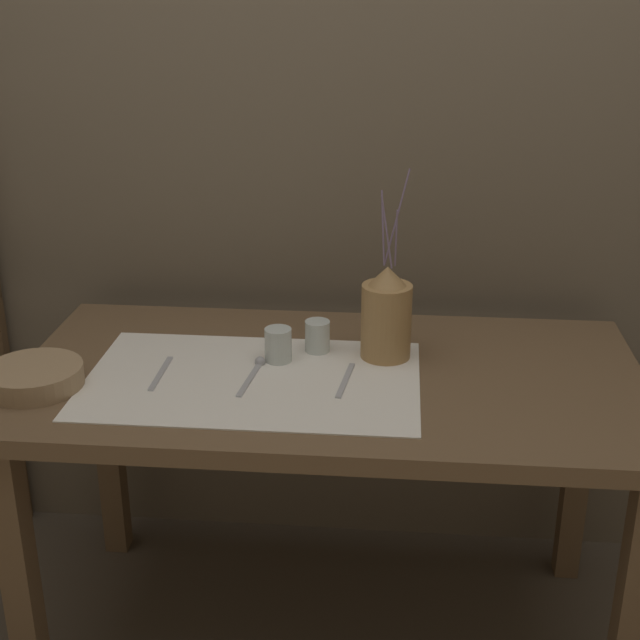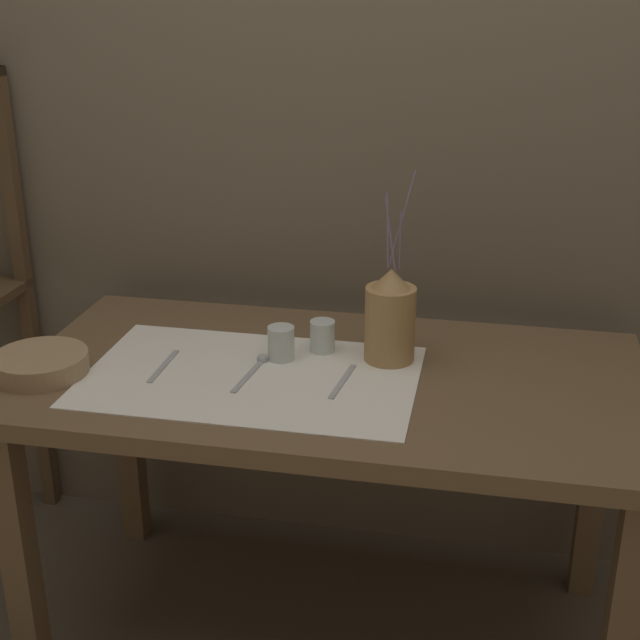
# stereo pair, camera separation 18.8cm
# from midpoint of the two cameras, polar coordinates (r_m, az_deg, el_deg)

# --- Properties ---
(ground_plane) EXTENTS (12.00, 12.00, 0.00)m
(ground_plane) POSITION_cam_midpoint_polar(r_m,az_deg,el_deg) (2.32, -1.92, -19.41)
(ground_plane) COLOR brown
(stone_wall_back) EXTENTS (7.00, 0.06, 2.40)m
(stone_wall_back) POSITION_cam_midpoint_polar(r_m,az_deg,el_deg) (2.23, -0.81, 13.42)
(stone_wall_back) COLOR #6B5E4C
(stone_wall_back) RESTS_ON ground_plane
(wooden_table) EXTENTS (1.35, 0.71, 0.71)m
(wooden_table) POSITION_cam_midpoint_polar(r_m,az_deg,el_deg) (1.96, -2.15, -5.79)
(wooden_table) COLOR brown
(wooden_table) RESTS_ON ground_plane
(linen_cloth) EXTENTS (0.71, 0.45, 0.00)m
(linen_cloth) POSITION_cam_midpoint_polar(r_m,az_deg,el_deg) (1.90, -7.18, -3.85)
(linen_cloth) COLOR white
(linen_cloth) RESTS_ON wooden_table
(pitcher_with_flowers) EXTENTS (0.11, 0.11, 0.42)m
(pitcher_with_flowers) POSITION_cam_midpoint_polar(r_m,az_deg,el_deg) (1.95, 1.54, 0.21)
(pitcher_with_flowers) COLOR #A87F4C
(pitcher_with_flowers) RESTS_ON wooden_table
(wooden_bowl) EXTENTS (0.20, 0.20, 0.05)m
(wooden_bowl) POSITION_cam_midpoint_polar(r_m,az_deg,el_deg) (1.97, -20.48, -3.50)
(wooden_bowl) COLOR #9E7F5B
(wooden_bowl) RESTS_ON wooden_table
(glass_tumbler_near) EXTENTS (0.06, 0.06, 0.08)m
(glass_tumbler_near) POSITION_cam_midpoint_polar(r_m,az_deg,el_deg) (1.96, -5.44, -1.65)
(glass_tumbler_near) COLOR silver
(glass_tumbler_near) RESTS_ON wooden_table
(glass_tumbler_far) EXTENTS (0.06, 0.06, 0.07)m
(glass_tumbler_far) POSITION_cam_midpoint_polar(r_m,az_deg,el_deg) (2.01, -2.85, -1.09)
(glass_tumbler_far) COLOR silver
(glass_tumbler_far) RESTS_ON wooden_table
(knife_center) EXTENTS (0.01, 0.17, 0.00)m
(knife_center) POSITION_cam_midpoint_polar(r_m,az_deg,el_deg) (1.95, -12.90, -3.41)
(knife_center) COLOR #A8A8AD
(knife_center) RESTS_ON wooden_table
(spoon_outer) EXTENTS (0.04, 0.18, 0.02)m
(spoon_outer) POSITION_cam_midpoint_polar(r_m,az_deg,el_deg) (1.94, -6.88, -3.13)
(spoon_outer) COLOR #A8A8AD
(spoon_outer) RESTS_ON wooden_table
(fork_outer) EXTENTS (0.03, 0.17, 0.00)m
(fork_outer) POSITION_cam_midpoint_polar(r_m,az_deg,el_deg) (1.87, -1.24, -3.94)
(fork_outer) COLOR #A8A8AD
(fork_outer) RESTS_ON wooden_table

